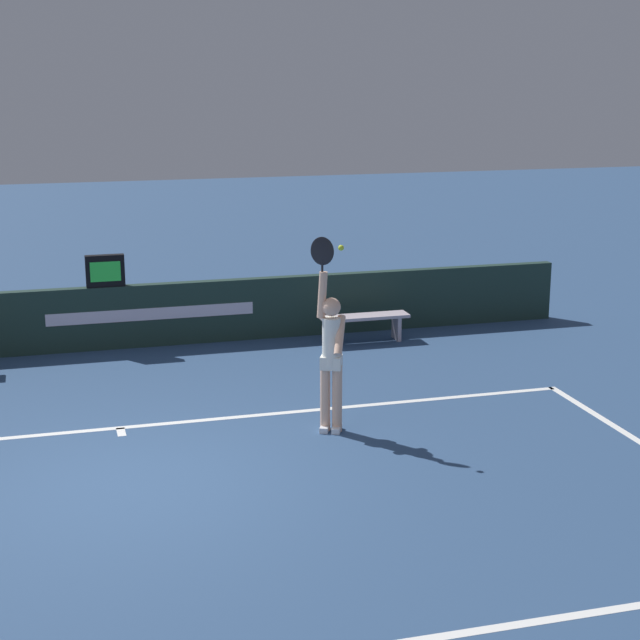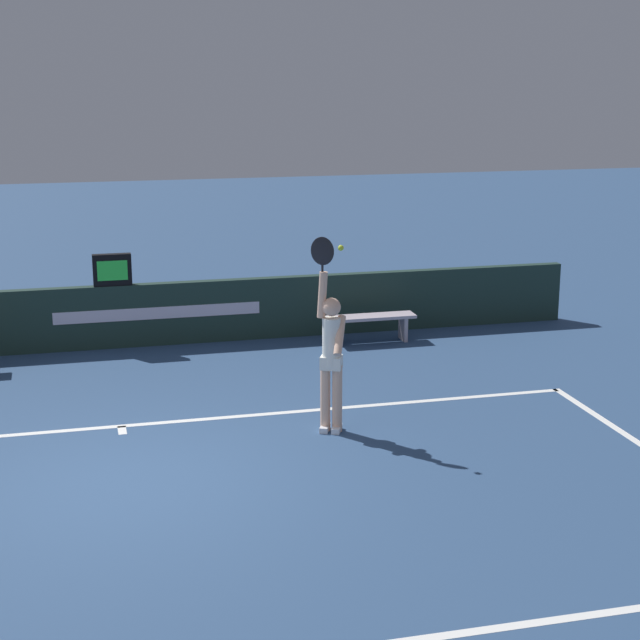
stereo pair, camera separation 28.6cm
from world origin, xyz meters
The scene contains 7 objects.
ground_plane centered at (0.00, 0.00, 0.00)m, with size 60.00×60.00×0.00m, color navy.
court_lines centered at (0.00, -0.92, 0.00)m, with size 12.00×5.54×0.00m.
back_wall centered at (0.00, 5.49, 0.50)m, with size 15.61×0.18×1.01m.
speed_display centered at (0.12, 5.49, 1.26)m, with size 0.60×0.14×0.50m.
tennis_player centered at (2.49, 0.99, 1.00)m, with size 0.45×0.45×2.42m.
tennis_ball centered at (2.56, 0.82, 2.31)m, with size 0.07×0.07×0.07m.
courtside_bench_near centered at (4.16, 4.80, 0.34)m, with size 1.44×0.36×0.45m.
Camera 2 is at (-0.44, -10.22, 4.33)m, focal length 56.12 mm.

